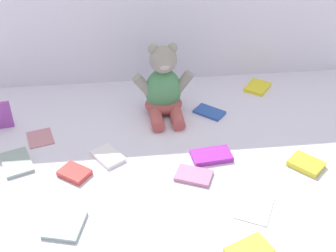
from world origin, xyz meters
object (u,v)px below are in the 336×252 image
Objects in this scene: book_case_1 at (2,115)px; book_case_3 at (306,164)px; book_case_4 at (75,173)px; book_case_7 at (211,156)px; book_case_8 at (209,112)px; book_case_9 at (17,163)px; book_case_0 at (108,156)px; book_case_11 at (161,89)px; book_case_5 at (194,175)px; book_case_2 at (249,252)px; book_case_12 at (258,87)px; book_case_13 at (40,137)px; book_case_6 at (255,207)px; book_case_10 at (65,225)px; teddy_bear at (164,88)px.

book_case_1 is 1.07m from book_case_3.
book_case_4 is 0.70× the size of book_case_7.
book_case_8 is 0.72m from book_case_9.
book_case_0 reaches higher than book_case_9.
book_case_0 is at bearing -18.77° from book_case_8.
book_case_9 reaches higher than book_case_11.
book_case_2 is at bearing -139.26° from book_case_5.
book_case_13 is at bearing -126.86° from book_case_12.
book_case_13 is at bearing 69.67° from book_case_4.
book_case_4 is at bearing -17.73° from book_case_8.
book_case_8 reaches higher than book_case_6.
book_case_5 is (-0.10, 0.32, -0.00)m from book_case_2.
book_case_5 is at bearing -44.51° from book_case_11.
book_case_12 is (0.62, 0.39, 0.00)m from book_case_0.
book_case_10 is 0.79m from book_case_11.
book_case_0 is at bearing 174.57° from book_case_6.
book_case_3 and book_case_4 have the same top height.
teddy_bear is 0.59m from book_case_1.
book_case_1 reaches higher than book_case_4.
book_case_2 reaches higher than book_case_0.
book_case_2 is 0.88m from book_case_11.
book_case_3 is 0.95m from book_case_9.
book_case_5 is 0.43m from book_case_10.
book_case_8 is 0.83× the size of book_case_11.
book_case_3 is at bearing -27.98° from book_case_1.
book_case_1 is 0.95m from book_case_6.
book_case_2 is at bearing 120.91° from book_case_13.
teddy_bear is at bearing -59.44° from book_case_8.
book_case_0 is 0.30m from book_case_5.
book_case_3 is 0.93× the size of book_case_5.
book_case_5 is at bearing -33.30° from book_case_9.
book_case_10 is at bearing -75.35° from book_case_11.
book_case_12 reaches higher than book_case_8.
book_case_10 is (-0.51, -0.52, 0.00)m from book_case_8.
book_case_7 is at bearing 122.62° from book_case_3.
book_case_1 is at bearing -116.24° from book_case_7.
book_case_3 is 0.78× the size of book_case_9.
book_case_3 is at bearing -151.86° from book_case_10.
book_case_1 is 1.09× the size of book_case_13.
book_case_8 is 0.99× the size of book_case_10.
book_case_3 reaches higher than book_case_6.
book_case_8 is at bearing -20.75° from book_case_4.
book_case_13 is (0.14, -0.08, -0.05)m from book_case_1.
book_case_7 reaches higher than book_case_12.
book_case_1 is 0.40m from book_case_4.
book_case_3 is 0.94× the size of book_case_10.
book_case_6 is at bearing -41.64° from book_case_1.
book_case_5 is (0.27, -0.13, -0.00)m from book_case_0.
book_case_12 is 1.05× the size of book_case_13.
book_case_12 is (0.41, 0.13, -0.10)m from teddy_bear.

